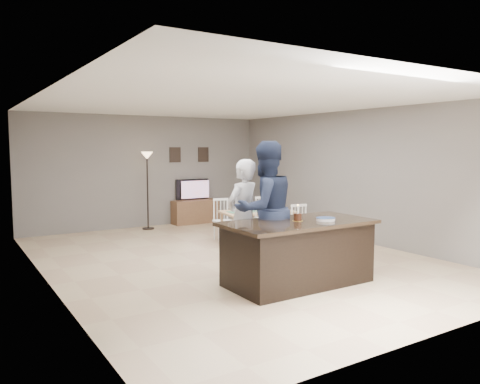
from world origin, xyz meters
TOP-DOWN VIEW (x-y plane):
  - floor at (0.00, 0.00)m, footprint 8.00×8.00m
  - room_shell at (0.00, 0.00)m, footprint 8.00×8.00m
  - kitchen_island at (0.00, -1.80)m, footprint 2.15×1.10m
  - tv_console at (1.20, 3.77)m, footprint 1.20×0.40m
  - television at (1.20, 3.84)m, footprint 0.91×0.12m
  - tv_screen_glow at (1.20, 3.76)m, footprint 0.78×0.00m
  - picture_frames at (1.15, 3.98)m, footprint 1.10×0.02m
  - doorway at (-2.99, -2.30)m, footprint 0.00×2.10m
  - woman at (-0.37, -0.93)m, footprint 0.74×0.60m
  - man at (-0.18, -1.25)m, footprint 1.01×0.79m
  - birthday_cake at (-0.00, -1.79)m, footprint 0.15×0.15m
  - plate_stack at (0.35, -1.98)m, footprint 0.27×0.27m
  - dining_table at (1.08, 0.79)m, footprint 1.58×1.79m
  - floor_lamp at (-0.15, 3.59)m, footprint 0.27×0.27m

SIDE VIEW (x-z plane):
  - floor at x=0.00m, z-range 0.00..0.00m
  - tv_console at x=1.20m, z-range 0.00..0.60m
  - kitchen_island at x=0.00m, z-range 0.00..0.90m
  - dining_table at x=1.08m, z-range 0.12..0.98m
  - television at x=1.20m, z-range 0.60..1.13m
  - tv_screen_glow at x=1.20m, z-range 0.48..1.26m
  - woman at x=-0.37m, z-range 0.00..1.76m
  - plate_stack at x=0.35m, z-range 0.90..0.94m
  - birthday_cake at x=0.00m, z-range 0.84..1.07m
  - man at x=-0.18m, z-range 0.00..2.03m
  - doorway at x=-2.99m, z-range -0.07..2.58m
  - floor_lamp at x=-0.15m, z-range 0.51..2.34m
  - room_shell at x=0.00m, z-range -2.32..5.68m
  - picture_frames at x=1.15m, z-range 1.56..1.94m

